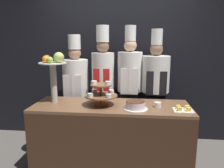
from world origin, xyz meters
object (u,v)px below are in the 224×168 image
Objects in this scene: chef_center_left at (103,81)px; chef_center_right at (130,83)px; tiered_stand at (101,93)px; cup_white at (158,105)px; cake_round at (136,105)px; cake_square_tray at (183,109)px; chef_right at (155,86)px; chef_left at (76,86)px; fruit_pedestal at (53,67)px.

chef_center_right is at bearing -0.01° from chef_center_left.
tiered_stand reaches higher than cup_white.
tiered_stand is 0.75m from chef_center_right.
cake_round reaches higher than cake_square_tray.
chef_right is (0.29, 0.78, 0.07)m from cake_round.
chef_center_left reaches higher than tiered_stand.
cake_round is at bearing -161.37° from cup_white.
chef_left is at bearing 140.35° from cake_round.
chef_center_right reaches higher than cake_round.
chef_center_right reaches higher than cup_white.
cake_square_tray is at bearing -71.33° from chef_right.
chef_left reaches higher than tiered_stand.
chef_center_left is at bearing 143.73° from cake_square_tray.
chef_center_right reaches higher than tiered_stand.
chef_center_left reaches higher than fruit_pedestal.
tiered_stand is 1.42× the size of cake_round.
chef_right reaches higher than fruit_pedestal.
cake_round is 1.22m from chef_left.
chef_right is (1.23, 0.00, 0.03)m from chef_left.
cup_white is (0.70, -0.02, -0.12)m from tiered_stand.
chef_left is 0.96× the size of chef_right.
chef_center_right is at bearing 117.77° from cup_white.
tiered_stand is at bearing 178.56° from cup_white.
chef_center_right is at bearing 0.00° from chef_left.
cake_square_tray is at bearing -6.44° from fruit_pedestal.
chef_right is at bearing 42.92° from tiered_stand.
fruit_pedestal is at bearing -132.92° from chef_center_left.
cake_square_tray is 0.12× the size of chef_center_left.
tiered_stand is 0.23× the size of chef_left.
cup_white is at bearing -41.66° from chef_center_left.
chef_center_left is 0.41m from chef_center_right.
fruit_pedestal is 2.28× the size of cake_round.
chef_center_left is at bearing 179.99° from chef_center_right.
cup_white reaches higher than cake_square_tray.
chef_center_left reaches higher than cake_round.
cup_white is at bearing -62.23° from chef_center_right.
cake_square_tray is at bearing -27.46° from chef_left.
chef_left reaches higher than cup_white.
tiered_stand is 1.81× the size of cake_square_tray.
chef_left is (-1.49, 0.78, 0.07)m from cake_square_tray.
chef_right reaches higher than cake_round.
tiered_stand is at bearing 173.89° from cake_square_tray.
chef_left is 1.23m from chef_right.
cup_white is at bearing -29.64° from chef_left.
chef_left is (0.12, 0.59, -0.37)m from fruit_pedestal.
chef_center_left is (-0.50, 0.78, 0.14)m from cake_round.
cup_white is (0.27, 0.09, -0.02)m from cake_round.
chef_right reaches higher than cake_square_tray.
chef_center_left is at bearing 47.08° from fruit_pedestal.
cake_round is 0.16× the size of chef_left.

